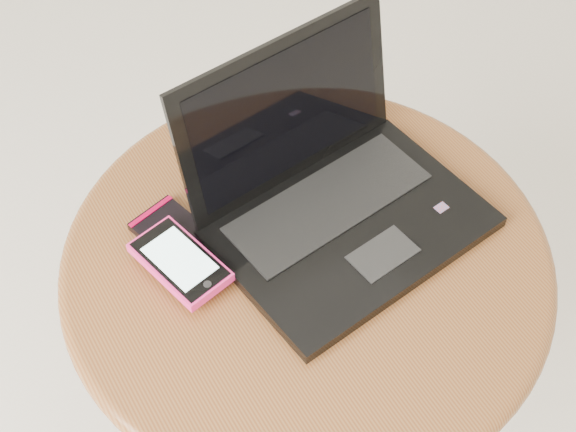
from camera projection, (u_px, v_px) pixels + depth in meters
table at (306, 298)px, 1.08m from camera, size 0.61×0.61×0.48m
laptop at (332, 194)px, 1.01m from camera, size 0.35×0.30×0.21m
phone_black at (181, 240)px, 1.01m from camera, size 0.10×0.14×0.01m
phone_pink at (180, 262)px, 0.97m from camera, size 0.09×0.13×0.01m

